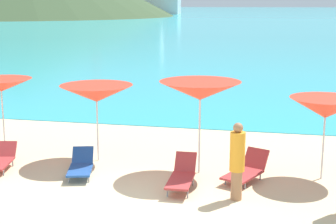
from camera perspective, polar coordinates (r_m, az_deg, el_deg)
ground_plane at (r=20.53m, az=3.02°, el=-0.40°), size 50.00×100.00×0.30m
ocean_water at (r=237.07m, az=11.70°, el=10.86°), size 650.00×440.00×0.02m
umbrella_1 at (r=15.31m, az=-18.12°, el=2.84°), size 1.85×1.85×2.17m
umbrella_2 at (r=13.97m, az=-7.97°, el=2.05°), size 2.09×2.09×2.12m
umbrella_3 at (r=12.78m, az=3.59°, el=2.38°), size 2.08×2.08×2.38m
umbrella_4 at (r=12.95m, az=17.15°, el=0.42°), size 1.87×1.87×2.04m
lounge_chair_1 at (r=12.80m, az=8.76°, el=-6.37°), size 1.14×1.57×0.68m
lounge_chair_2 at (r=13.18m, az=-9.68°, el=-5.86°), size 0.90×1.48×0.59m
lounge_chair_5 at (r=14.17m, az=-18.19°, el=-5.05°), size 0.84×1.48×0.60m
lounge_chair_7 at (r=12.11m, az=1.56°, el=-7.06°), size 0.57×1.57×0.69m
beachgoer_3 at (r=11.35m, az=7.72°, el=-5.26°), size 0.34×0.34×1.76m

